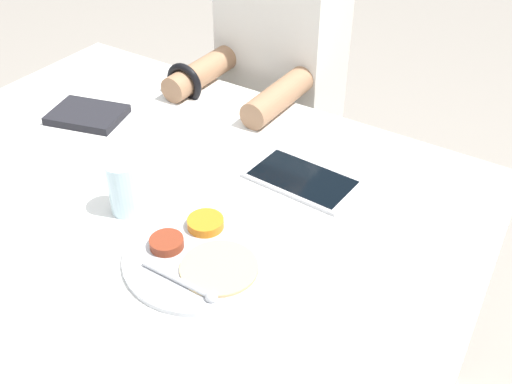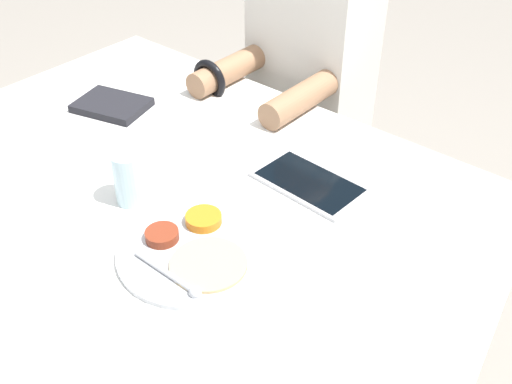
# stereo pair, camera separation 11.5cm
# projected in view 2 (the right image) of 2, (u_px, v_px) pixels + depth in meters

# --- Properties ---
(dining_table) EXTENTS (1.29, 1.00, 0.73)m
(dining_table) POSITION_uv_depth(u_px,v_px,m) (170.00, 302.00, 1.49)
(dining_table) COLOR silver
(dining_table) RESTS_ON ground_plane
(thali_tray) EXTENTS (0.29, 0.29, 0.03)m
(thali_tray) POSITION_uv_depth(u_px,v_px,m) (194.00, 249.00, 1.10)
(thali_tray) COLOR #B7BABF
(thali_tray) RESTS_ON dining_table
(red_notebook) EXTENTS (0.20, 0.17, 0.02)m
(red_notebook) POSITION_uv_depth(u_px,v_px,m) (112.00, 106.00, 1.52)
(red_notebook) COLOR silver
(red_notebook) RESTS_ON dining_table
(tablet_device) EXTENTS (0.24, 0.14, 0.01)m
(tablet_device) POSITION_uv_depth(u_px,v_px,m) (309.00, 183.00, 1.27)
(tablet_device) COLOR #B7B7BC
(tablet_device) RESTS_ON dining_table
(person_diner) EXTENTS (0.34, 0.45, 1.22)m
(person_diner) POSITION_uv_depth(u_px,v_px,m) (307.00, 112.00, 1.80)
(person_diner) COLOR black
(person_diner) RESTS_ON ground_plane
(drinking_glass) EXTENTS (0.07, 0.07, 0.11)m
(drinking_glass) POSITION_uv_depth(u_px,v_px,m) (130.00, 178.00, 1.19)
(drinking_glass) COLOR silver
(drinking_glass) RESTS_ON dining_table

